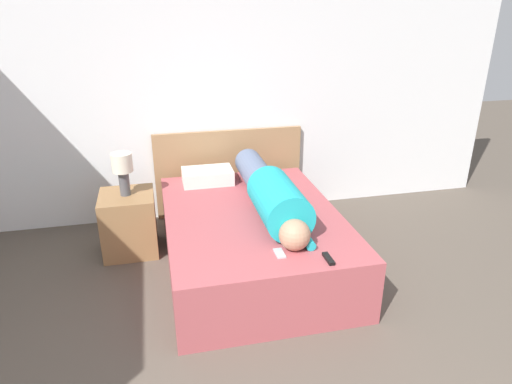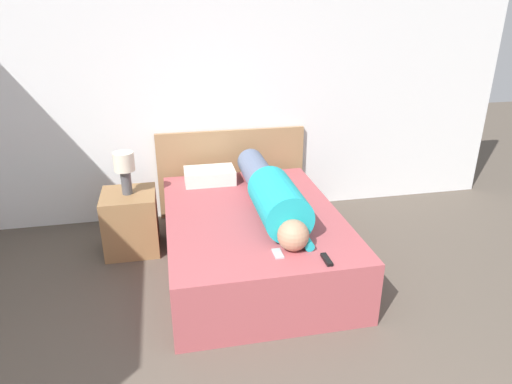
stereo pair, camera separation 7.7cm
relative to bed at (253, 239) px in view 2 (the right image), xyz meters
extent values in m
cube|color=white|center=(-0.16, 1.20, 1.05)|extent=(6.33, 0.06, 2.60)
cube|color=#A84C51|center=(0.00, 0.00, 0.00)|extent=(1.44, 1.98, 0.51)
cube|color=#A37A51|center=(0.00, 1.13, 0.21)|extent=(1.56, 0.04, 0.92)
cube|color=olive|center=(-1.04, 0.51, 0.03)|extent=(0.48, 0.49, 0.56)
cylinder|color=#4C4C51|center=(-1.04, 0.51, 0.42)|extent=(0.09, 0.09, 0.22)
cylinder|color=beige|center=(-1.04, 0.51, 0.61)|extent=(0.18, 0.18, 0.16)
sphere|color=tan|center=(0.16, -0.66, 0.37)|extent=(0.23, 0.23, 0.23)
cylinder|color=#1EADB7|center=(0.16, -0.24, 0.44)|extent=(0.37, 0.70, 0.37)
cylinder|color=slate|center=(0.16, 0.52, 0.39)|extent=(0.26, 0.83, 0.26)
cylinder|color=#1EADB7|center=(0.27, -0.61, 0.29)|extent=(0.07, 0.22, 0.07)
cube|color=silver|center=(-0.27, 0.77, 0.32)|extent=(0.48, 0.30, 0.14)
cube|color=black|center=(0.35, -0.86, 0.27)|extent=(0.04, 0.15, 0.02)
cube|color=#B2B7BC|center=(0.04, -0.71, 0.26)|extent=(0.06, 0.13, 0.01)
camera|label=1|loc=(-0.75, -3.39, 1.90)|focal=32.00mm
camera|label=2|loc=(-0.67, -3.41, 1.90)|focal=32.00mm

